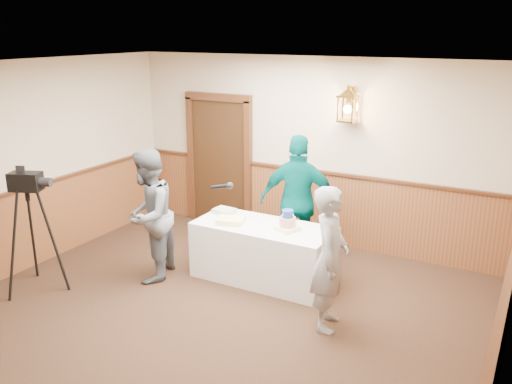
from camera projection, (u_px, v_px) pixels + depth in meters
ground at (174, 349)px, 5.59m from camera, size 7.00×7.00×0.00m
room_shell at (190, 196)px, 5.55m from camera, size 6.02×7.02×2.81m
display_table at (263, 252)px, 7.06m from camera, size 1.80×0.80×0.75m
tiered_cake at (288, 222)px, 6.75m from camera, size 0.34×0.34×0.26m
sheet_cake_yellow at (231, 221)px, 7.01m from camera, size 0.39×0.33×0.07m
sheet_cake_green at (224, 211)px, 7.39m from camera, size 0.29×0.24×0.06m
interviewer at (149, 216)px, 6.95m from camera, size 1.60×1.00×1.74m
baker at (330, 259)px, 5.80m from camera, size 0.51×0.66×1.62m
assistant_p at (299, 201)px, 7.37m from camera, size 1.15×0.71×1.83m
tv_camera_rig at (33, 238)px, 6.69m from camera, size 0.59×0.56×1.53m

